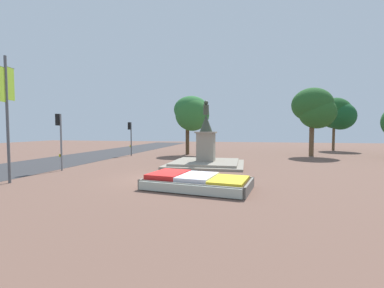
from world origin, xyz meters
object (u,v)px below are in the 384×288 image
Objects in this scene: flower_planter at (196,182)px; banner_pole at (7,113)px; traffic_light_far_corner at (130,133)px; statue_monument at (206,154)px; traffic_light_mid_block at (60,132)px.

flower_planter is 0.81× the size of banner_pole.
banner_pole reaches higher than traffic_light_far_corner.
traffic_light_far_corner is at bearing 90.68° from banner_pole.
banner_pole is (0.18, -14.92, 1.19)m from traffic_light_far_corner.
statue_monument is 1.62× the size of traffic_light_far_corner.
flower_planter is at bearing -84.67° from statue_monument.
banner_pole reaches higher than traffic_light_mid_block.
banner_pole is (-9.91, -0.79, 3.42)m from flower_planter.
traffic_light_mid_block is (-10.26, 3.46, 2.39)m from flower_planter.
statue_monument is 11.12m from traffic_light_far_corner.
flower_planter is at bearing -54.49° from traffic_light_far_corner.
statue_monument reaches higher than traffic_light_mid_block.
traffic_light_mid_block is 1.07× the size of traffic_light_far_corner.
traffic_light_mid_block is 4.39m from banner_pole.
flower_planter is 0.90× the size of statue_monument.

